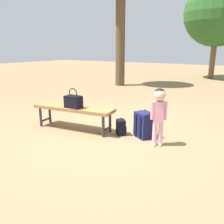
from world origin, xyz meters
name	(u,v)px	position (x,y,z in m)	size (l,w,h in m)	color
ground_plane	(106,133)	(0.00, 0.00, 0.00)	(40.00, 40.00, 0.00)	#8C704C
park_bench	(74,109)	(-0.64, -0.16, 0.39)	(1.64, 0.60, 0.45)	#9E6B3D
handbag	(73,101)	(-0.58, -0.22, 0.58)	(0.32, 0.19, 0.37)	black
child_standing	(159,108)	(1.02, -0.05, 0.62)	(0.23, 0.19, 0.93)	#E5B2C6
backpack_large	(144,123)	(0.67, 0.17, 0.26)	(0.38, 0.35, 0.52)	#191E4C
backpack_small	(121,126)	(0.28, 0.06, 0.16)	(0.23, 0.23, 0.32)	black
tree_far	(218,13)	(0.14, 9.54, 3.15)	(3.18, 3.18, 4.75)	brown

